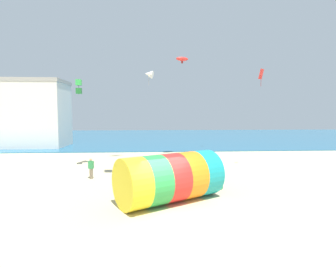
{
  "coord_description": "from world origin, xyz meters",
  "views": [
    {
      "loc": [
        -0.69,
        -12.27,
        4.78
      ],
      "look_at": [
        0.23,
        3.56,
        3.51
      ],
      "focal_mm": 28.0,
      "sensor_mm": 36.0,
      "label": 1
    }
  ],
  "objects_px": {
    "giant_inflatable_tube": "(171,178)",
    "bystander_near_water": "(91,168)",
    "kite_red_parafoil": "(182,59)",
    "kite_handler": "(216,172)",
    "cooler_box": "(218,186)",
    "kite_white_delta": "(149,74)",
    "kite_red_diamond": "(261,74)",
    "kite_green_box": "(79,87)"
  },
  "relations": [
    {
      "from": "giant_inflatable_tube",
      "to": "bystander_near_water",
      "type": "bearing_deg",
      "value": 136.19
    },
    {
      "from": "giant_inflatable_tube",
      "to": "kite_red_parafoil",
      "type": "xyz_separation_m",
      "value": [
        2.14,
        13.88,
        9.11
      ]
    },
    {
      "from": "kite_handler",
      "to": "kite_red_parafoil",
      "type": "height_order",
      "value": "kite_red_parafoil"
    },
    {
      "from": "kite_red_parafoil",
      "to": "cooler_box",
      "type": "relative_size",
      "value": 2.76
    },
    {
      "from": "giant_inflatable_tube",
      "to": "kite_white_delta",
      "type": "relative_size",
      "value": 4.97
    },
    {
      "from": "giant_inflatable_tube",
      "to": "kite_red_diamond",
      "type": "height_order",
      "value": "kite_red_diamond"
    },
    {
      "from": "kite_handler",
      "to": "kite_red_diamond",
      "type": "relative_size",
      "value": 1.24
    },
    {
      "from": "kite_red_diamond",
      "to": "cooler_box",
      "type": "height_order",
      "value": "kite_red_diamond"
    },
    {
      "from": "kite_red_diamond",
      "to": "giant_inflatable_tube",
      "type": "bearing_deg",
      "value": -136.34
    },
    {
      "from": "giant_inflatable_tube",
      "to": "bystander_near_water",
      "type": "relative_size",
      "value": 4.02
    },
    {
      "from": "bystander_near_water",
      "to": "cooler_box",
      "type": "distance_m",
      "value": 9.17
    },
    {
      "from": "kite_handler",
      "to": "kite_green_box",
      "type": "relative_size",
      "value": 1.42
    },
    {
      "from": "kite_handler",
      "to": "kite_green_box",
      "type": "bearing_deg",
      "value": 151.13
    },
    {
      "from": "kite_red_diamond",
      "to": "bystander_near_water",
      "type": "bearing_deg",
      "value": -169.72
    },
    {
      "from": "kite_red_diamond",
      "to": "bystander_near_water",
      "type": "xyz_separation_m",
      "value": [
        -13.49,
        -2.45,
        -7.21
      ]
    },
    {
      "from": "kite_green_box",
      "to": "bystander_near_water",
      "type": "xyz_separation_m",
      "value": [
        1.64,
        -3.36,
        -6.2
      ]
    },
    {
      "from": "kite_red_diamond",
      "to": "kite_green_box",
      "type": "bearing_deg",
      "value": 176.56
    },
    {
      "from": "kite_white_delta",
      "to": "kite_red_parafoil",
      "type": "bearing_deg",
      "value": 63.68
    },
    {
      "from": "bystander_near_water",
      "to": "kite_green_box",
      "type": "bearing_deg",
      "value": 116.1
    },
    {
      "from": "kite_handler",
      "to": "kite_red_diamond",
      "type": "distance_m",
      "value": 9.8
    },
    {
      "from": "kite_green_box",
      "to": "bystander_near_water",
      "type": "height_order",
      "value": "kite_green_box"
    },
    {
      "from": "kite_green_box",
      "to": "kite_red_parafoil",
      "type": "bearing_deg",
      "value": 29.82
    },
    {
      "from": "cooler_box",
      "to": "kite_red_parafoil",
      "type": "bearing_deg",
      "value": 95.05
    },
    {
      "from": "giant_inflatable_tube",
      "to": "kite_red_parafoil",
      "type": "relative_size",
      "value": 4.28
    },
    {
      "from": "kite_handler",
      "to": "cooler_box",
      "type": "height_order",
      "value": "kite_handler"
    },
    {
      "from": "kite_red_diamond",
      "to": "cooler_box",
      "type": "distance_m",
      "value": 10.72
    },
    {
      "from": "kite_white_delta",
      "to": "kite_red_diamond",
      "type": "bearing_deg",
      "value": 3.98
    },
    {
      "from": "giant_inflatable_tube",
      "to": "kite_red_diamond",
      "type": "xyz_separation_m",
      "value": [
        8.04,
        7.67,
        6.68
      ]
    },
    {
      "from": "kite_red_parafoil",
      "to": "cooler_box",
      "type": "xyz_separation_m",
      "value": [
        1.04,
        -11.71,
        -10.23
      ]
    },
    {
      "from": "kite_handler",
      "to": "cooler_box",
      "type": "xyz_separation_m",
      "value": [
        -0.03,
        -0.74,
        -0.73
      ]
    },
    {
      "from": "kite_white_delta",
      "to": "kite_green_box",
      "type": "height_order",
      "value": "kite_white_delta"
    },
    {
      "from": "kite_white_delta",
      "to": "bystander_near_water",
      "type": "height_order",
      "value": "kite_white_delta"
    },
    {
      "from": "giant_inflatable_tube",
      "to": "kite_red_parafoil",
      "type": "height_order",
      "value": "kite_red_parafoil"
    },
    {
      "from": "kite_green_box",
      "to": "kite_red_diamond",
      "type": "distance_m",
      "value": 15.2
    },
    {
      "from": "kite_handler",
      "to": "kite_red_diamond",
      "type": "xyz_separation_m",
      "value": [
        4.83,
        4.77,
        7.07
      ]
    },
    {
      "from": "kite_handler",
      "to": "kite_red_diamond",
      "type": "bearing_deg",
      "value": 44.63
    },
    {
      "from": "kite_handler",
      "to": "bystander_near_water",
      "type": "height_order",
      "value": "kite_handler"
    },
    {
      "from": "giant_inflatable_tube",
      "to": "kite_green_box",
      "type": "relative_size",
      "value": 4.93
    },
    {
      "from": "kite_green_box",
      "to": "kite_red_diamond",
      "type": "xyz_separation_m",
      "value": [
        15.14,
        -0.91,
        1.01
      ]
    },
    {
      "from": "bystander_near_water",
      "to": "cooler_box",
      "type": "height_order",
      "value": "bystander_near_water"
    },
    {
      "from": "kite_green_box",
      "to": "kite_white_delta",
      "type": "bearing_deg",
      "value": -14.89
    },
    {
      "from": "kite_red_parafoil",
      "to": "kite_green_box",
      "type": "bearing_deg",
      "value": -150.18
    }
  ]
}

